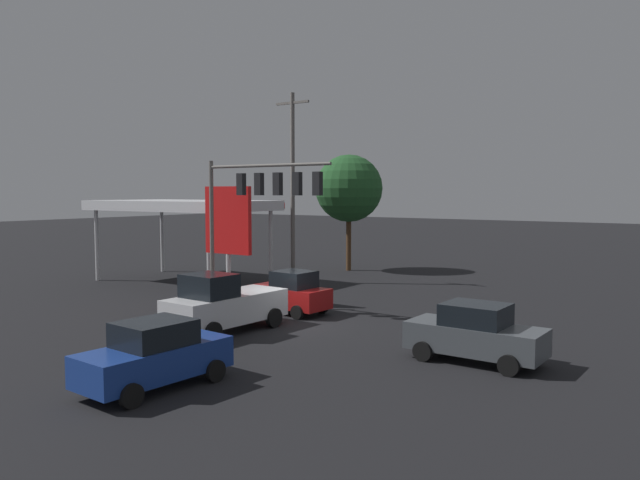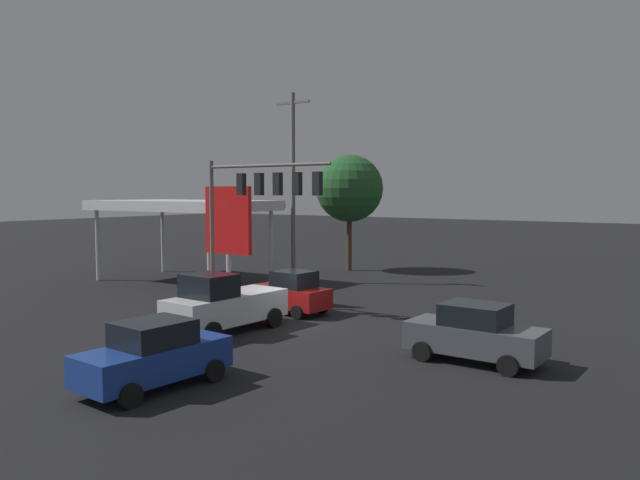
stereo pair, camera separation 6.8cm
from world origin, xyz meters
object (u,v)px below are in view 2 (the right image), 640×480
Objects in this scene: utility_pole at (293,184)px; hatchback_crossing at (290,293)px; traffic_signal_assembly at (259,196)px; pickup_parked at (223,304)px; sedan_far at (154,355)px; street_tree at (349,189)px; price_sign at (228,223)px; sedan_waiting at (475,333)px.

utility_pole is 2.94× the size of hatchback_crossing.
traffic_signal_assembly is 5.73m from pickup_parked.
traffic_signal_assembly is 1.56× the size of sedan_far.
utility_pole is 6.99m from street_tree.
street_tree is (5.01, -15.78, 0.41)m from traffic_signal_assembly.
traffic_signal_assembly reaches higher than hatchback_crossing.
street_tree is (0.31, -6.98, -0.26)m from utility_pole.
hatchback_crossing is 4.60m from pickup_parked.
street_tree reaches higher than hatchback_crossing.
hatchback_crossing is 16.72m from street_tree.
pickup_parked reaches higher than hatchback_crossing.
hatchback_crossing is (-4.08, 0.29, -3.06)m from price_sign.
utility_pole reaches higher than sedan_waiting.
sedan_far is (-3.28, 6.31, -0.16)m from pickup_parked.
pickup_parked is (-5.90, 12.43, -4.94)m from utility_pole.
pickup_parked is at bearing 108.32° from traffic_signal_assembly.
hatchback_crossing is 0.48× the size of street_tree.
pickup_parked is at bearing 9.72° from sedan_waiting.
price_sign is at bearing 0.15° from hatchback_crossing.
hatchback_crossing is at bearing -137.11° from traffic_signal_assembly.
utility_pole is 1.97× the size of price_sign.
price_sign is (-1.67, 7.55, -2.04)m from utility_pole.
traffic_signal_assembly is at bearing 157.54° from price_sign.
pickup_parked is at bearing 107.75° from street_tree.
sedan_waiting is at bearing 145.05° from utility_pole.
sedan_waiting is (-14.04, 3.43, -3.05)m from price_sign.
pickup_parked is 1.17× the size of sedan_far.
sedan_waiting is 0.54× the size of street_tree.
traffic_signal_assembly reaches higher than sedan_far.
hatchback_crossing is (-1.04, -0.97, -4.44)m from traffic_signal_assembly.
hatchback_crossing is 11.43m from sedan_far.
utility_pole reaches higher than traffic_signal_assembly.
utility_pole is 2.59× the size of sedan_waiting.
sedan_far is (-7.52, 11.19, -3.05)m from price_sign.
price_sign is at bearing -135.98° from pickup_parked.
utility_pole reaches higher than street_tree.
utility_pole is 19.83m from sedan_waiting.
traffic_signal_assembly reaches higher than pickup_parked.
utility_pole reaches higher than hatchback_crossing.
hatchback_crossing is 0.88× the size of sedan_waiting.
utility_pole is at bearing -49.57° from hatchback_crossing.
pickup_parked is at bearing 130.96° from price_sign.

